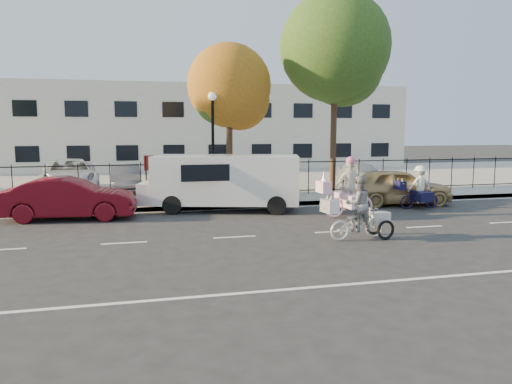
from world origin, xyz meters
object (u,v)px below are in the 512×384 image
object	(u,v)px
unicorn_bike	(349,195)
white_van	(223,180)
lot_car_b	(70,175)
lot_car_d	(361,173)
zebra_trike	(358,215)
lot_car_c	(125,178)
red_sedan	(70,198)
gold_sedan	(397,187)
bull_bike	(419,191)
lamppost	(213,126)

from	to	relation	value
unicorn_bike	white_van	xyz separation A→B (m)	(-3.90, 2.37, 0.36)
lot_car_b	lot_car_d	xyz separation A→B (m)	(14.11, -0.93, -0.14)
zebra_trike	unicorn_bike	bearing A→B (deg)	-27.36
unicorn_bike	lot_car_b	world-z (taller)	unicorn_bike
unicorn_bike	lot_car_c	distance (m)	10.91
white_van	lot_car_d	world-z (taller)	white_van
zebra_trike	red_sedan	bearing A→B (deg)	50.51
lot_car_c	gold_sedan	bearing A→B (deg)	-31.62
zebra_trike	gold_sedan	size ratio (longest dim) A/B	0.48
unicorn_bike	red_sedan	distance (m)	9.39
white_van	lot_car_b	bearing A→B (deg)	149.59
bull_bike	white_van	distance (m)	7.39
bull_bike	white_van	world-z (taller)	white_van
gold_sedan	lot_car_d	xyz separation A→B (m)	(1.16, 5.56, 0.01)
lamppost	zebra_trike	xyz separation A→B (m)	(2.73, -7.85, -2.43)
bull_bike	lot_car_b	distance (m)	15.27
lamppost	zebra_trike	size ratio (longest dim) A/B	2.10
lamppost	bull_bike	world-z (taller)	lamppost
lamppost	zebra_trike	bearing A→B (deg)	-70.84
bull_bike	lot_car_c	world-z (taller)	bull_bike
zebra_trike	bull_bike	distance (m)	6.21
bull_bike	white_van	bearing A→B (deg)	80.78
red_sedan	lot_car_b	xyz separation A→B (m)	(-0.73, 6.68, 0.17)
unicorn_bike	white_van	distance (m)	4.58
lamppost	red_sedan	bearing A→B (deg)	-152.39
white_van	lot_car_b	xyz separation A→B (m)	(-6.03, 6.22, -0.25)
gold_sedan	lot_car_b	world-z (taller)	lot_car_b
red_sedan	lot_car_c	bearing A→B (deg)	-10.74
white_van	red_sedan	xyz separation A→B (m)	(-5.29, -0.47, -0.42)
white_van	lot_car_d	size ratio (longest dim) A/B	1.77
zebra_trike	lot_car_c	bearing A→B (deg)	22.25
unicorn_bike	gold_sedan	bearing A→B (deg)	-58.73
lamppost	white_van	size ratio (longest dim) A/B	0.71
white_van	lot_car_b	size ratio (longest dim) A/B	1.17
bull_bike	lot_car_d	distance (m)	6.64
unicorn_bike	lamppost	bearing A→B (deg)	36.45
gold_sedan	white_van	bearing A→B (deg)	94.21
lamppost	bull_bike	size ratio (longest dim) A/B	2.48
lamppost	lot_car_d	xyz separation A→B (m)	(8.08, 2.99, -2.37)
gold_sedan	unicorn_bike	bearing A→B (deg)	131.23
zebra_trike	lot_car_d	distance (m)	12.09
unicorn_bike	lot_car_c	xyz separation A→B (m)	(-7.45, 7.97, -0.01)
red_sedan	lamppost	bearing A→B (deg)	-57.14
white_van	red_sedan	distance (m)	5.33
lamppost	lot_car_b	bearing A→B (deg)	146.98
lamppost	unicorn_bike	xyz separation A→B (m)	(3.90, -4.67, -2.34)
bull_bike	white_van	xyz separation A→B (m)	(-7.25, 1.31, 0.47)
lamppost	lot_car_c	distance (m)	5.39
zebra_trike	red_sedan	size ratio (longest dim) A/B	0.48
lamppost	gold_sedan	size ratio (longest dim) A/B	1.02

